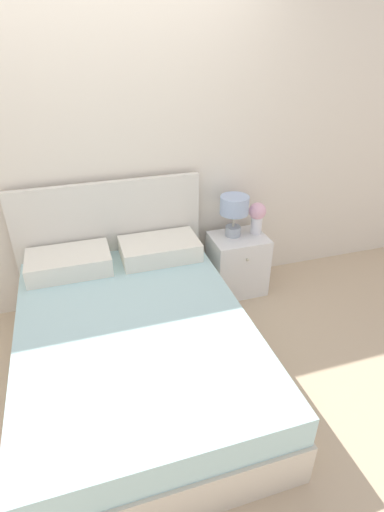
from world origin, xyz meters
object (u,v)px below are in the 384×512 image
bed (134,339)px  nightstand (237,264)px  table_lamp (234,209)px  flower_vase (257,215)px

bed → nightstand: size_ratio=3.72×
table_lamp → flower_vase: size_ratio=1.28×
bed → flower_vase: bearing=30.9°
flower_vase → bed: bearing=-149.1°
nightstand → table_lamp: size_ratio=1.51×
bed → nightstand: bed is taller
flower_vase → table_lamp: bearing=175.7°
bed → flower_vase: 1.44m
nightstand → flower_vase: flower_vase is taller
bed → table_lamp: 1.32m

